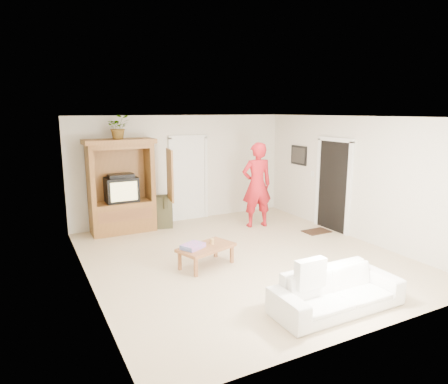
# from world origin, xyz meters

# --- Properties ---
(floor) EXTENTS (6.00, 6.00, 0.00)m
(floor) POSITION_xyz_m (0.00, 0.00, 0.00)
(floor) COLOR #C9AF86
(floor) RESTS_ON ground
(ceiling) EXTENTS (6.00, 6.00, 0.00)m
(ceiling) POSITION_xyz_m (0.00, 0.00, 2.60)
(ceiling) COLOR white
(ceiling) RESTS_ON floor
(wall_back) EXTENTS (5.50, 0.00, 5.50)m
(wall_back) POSITION_xyz_m (0.00, 3.00, 1.30)
(wall_back) COLOR silver
(wall_back) RESTS_ON floor
(wall_front) EXTENTS (5.50, 0.00, 5.50)m
(wall_front) POSITION_xyz_m (0.00, -3.00, 1.30)
(wall_front) COLOR silver
(wall_front) RESTS_ON floor
(wall_left) EXTENTS (0.00, 6.00, 6.00)m
(wall_left) POSITION_xyz_m (-2.75, 0.00, 1.30)
(wall_left) COLOR silver
(wall_left) RESTS_ON floor
(wall_right) EXTENTS (0.00, 6.00, 6.00)m
(wall_right) POSITION_xyz_m (2.75, 0.00, 1.30)
(wall_right) COLOR silver
(wall_right) RESTS_ON floor
(armoire) EXTENTS (1.82, 1.14, 2.10)m
(armoire) POSITION_xyz_m (-1.58, 2.66, 0.91)
(armoire) COLOR brown
(armoire) RESTS_ON floor
(door_back) EXTENTS (0.85, 0.05, 2.04)m
(door_back) POSITION_xyz_m (0.15, 2.97, 1.02)
(door_back) COLOR white
(door_back) RESTS_ON floor
(doorway_right) EXTENTS (0.05, 0.90, 2.04)m
(doorway_right) POSITION_xyz_m (2.73, 0.60, 1.02)
(doorway_right) COLOR black
(doorway_right) RESTS_ON floor
(framed_picture) EXTENTS (0.03, 0.60, 0.48)m
(framed_picture) POSITION_xyz_m (2.73, 1.90, 1.60)
(framed_picture) COLOR black
(framed_picture) RESTS_ON wall_right
(doormat) EXTENTS (0.60, 0.40, 0.02)m
(doormat) POSITION_xyz_m (2.30, 0.60, 0.01)
(doormat) COLOR #382316
(doormat) RESTS_ON floor
(plant) EXTENTS (0.50, 0.44, 0.52)m
(plant) POSITION_xyz_m (-1.60, 2.63, 2.36)
(plant) COLOR #4C7238
(plant) RESTS_ON armoire
(man) EXTENTS (0.80, 0.60, 2.00)m
(man) POSITION_xyz_m (1.32, 1.63, 1.00)
(man) COLOR red
(man) RESTS_ON floor
(sofa) EXTENTS (1.89, 0.74, 0.55)m
(sofa) POSITION_xyz_m (0.15, -2.36, 0.27)
(sofa) COLOR white
(sofa) RESTS_ON floor
(coffee_table) EXTENTS (1.12, 0.83, 0.37)m
(coffee_table) POSITION_xyz_m (-0.79, -0.10, 0.32)
(coffee_table) COLOR #A06137
(coffee_table) RESTS_ON floor
(towel) EXTENTS (0.47, 0.42, 0.08)m
(towel) POSITION_xyz_m (-1.05, -0.10, 0.41)
(towel) COLOR #FD549F
(towel) RESTS_ON coffee_table
(candle) EXTENTS (0.08, 0.08, 0.10)m
(candle) POSITION_xyz_m (-0.65, -0.05, 0.42)
(candle) COLOR tan
(candle) RESTS_ON coffee_table
(backpack_black) EXTENTS (0.35, 0.27, 0.38)m
(backpack_black) POSITION_xyz_m (-0.55, 2.71, 0.19)
(backpack_black) COLOR black
(backpack_black) RESTS_ON floor
(backpack_olive) EXTENTS (0.46, 0.39, 0.76)m
(backpack_olive) POSITION_xyz_m (-0.68, 2.55, 0.38)
(backpack_olive) COLOR #47442B
(backpack_olive) RESTS_ON floor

